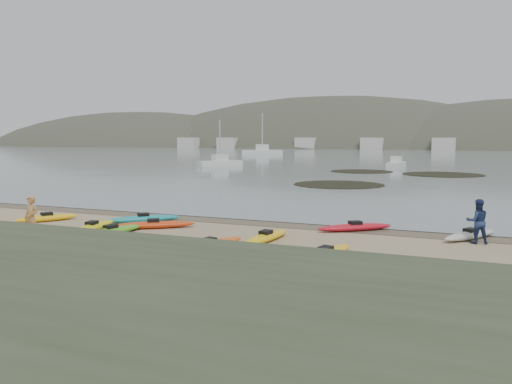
% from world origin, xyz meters
% --- Properties ---
extents(ground, '(600.00, 600.00, 0.00)m').
position_xyz_m(ground, '(0.00, 0.00, 0.00)').
color(ground, tan).
rests_on(ground, ground).
extents(wet_sand, '(60.00, 60.00, 0.00)m').
position_xyz_m(wet_sand, '(0.00, -0.30, 0.00)').
color(wet_sand, brown).
rests_on(wet_sand, ground).
extents(water, '(1200.00, 1200.00, 0.00)m').
position_xyz_m(water, '(0.00, 300.00, 0.01)').
color(water, slate).
rests_on(water, ground).
extents(kayaks, '(22.45, 9.51, 0.34)m').
position_xyz_m(kayaks, '(-0.46, -4.11, 0.17)').
color(kayaks, red).
rests_on(kayaks, ground).
extents(person_west, '(0.69, 0.46, 1.85)m').
position_xyz_m(person_west, '(-6.95, -7.92, 0.93)').
color(person_west, '#BA854A').
rests_on(person_west, ground).
extents(person_east, '(1.04, 0.90, 1.82)m').
position_xyz_m(person_east, '(10.35, -1.67, 0.91)').
color(person_east, navy).
rests_on(person_east, ground).
extents(kelp_mats, '(17.76, 25.69, 0.04)m').
position_xyz_m(kelp_mats, '(2.63, 32.02, 0.03)').
color(kelp_mats, black).
rests_on(kelp_mats, water).
extents(moored_boats, '(89.61, 81.62, 1.34)m').
position_xyz_m(moored_boats, '(3.67, 84.99, 0.58)').
color(moored_boats, silver).
rests_on(moored_boats, ground).
extents(far_town, '(199.00, 5.00, 4.00)m').
position_xyz_m(far_town, '(6.00, 145.00, 2.00)').
color(far_town, beige).
rests_on(far_town, ground).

